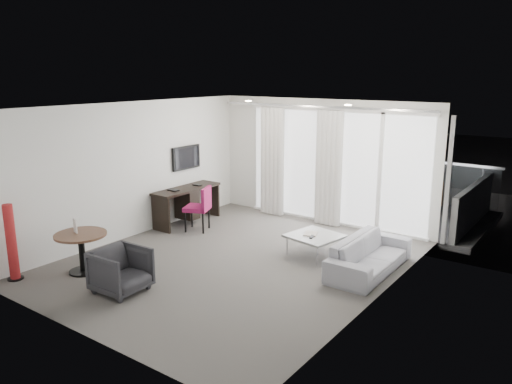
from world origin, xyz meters
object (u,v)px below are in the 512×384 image
Objects in this scene: tub_armchair at (121,271)px; coffee_table at (315,245)px; round_table at (82,253)px; red_lamp at (11,242)px; rattan_chair_a at (391,194)px; desk at (187,205)px; rattan_chair_b at (428,198)px; desk_chair at (197,209)px; sofa at (370,255)px.

tub_armchair reaches higher than coffee_table.
red_lamp is at bearing -128.11° from round_table.
desk is at bearing -154.02° from rattan_chair_a.
coffee_table is at bearing -102.63° from rattan_chair_b.
rattan_chair_b is at bearing 61.31° from red_lamp.
sofa is at bearing -22.18° from desk_chair.
desk is 3.48m from tub_armchair.
round_table is 1.10× the size of rattan_chair_b.
red_lamp is 7.99m from rattan_chair_a.
red_lamp is at bearing -136.44° from rattan_chair_a.
coffee_table is at bearing -19.58° from desk_chair.
red_lamp is 8.45m from rattan_chair_b.
desk is 4.24m from sofa.
rattan_chair_a is (1.51, 6.64, 0.03)m from tub_armchair.
red_lamp is 1.45× the size of coffee_table.
tub_armchair is 3.87m from sofa.
sofa is (3.70, 0.02, -0.18)m from desk_chair.
red_lamp is 1.85m from tub_armchair.
coffee_table is at bearing 48.07° from red_lamp.
round_table is 0.68× the size of red_lamp.
tub_armchair is at bearing -62.51° from desk.
rattan_chair_b is (3.43, 3.91, -0.08)m from desk_chair.
tub_armchair is at bearing -125.52° from rattan_chair_a.
desk is at bearing 130.57° from desk_chair.
rattan_chair_b reaches higher than sofa.
rattan_chair_b is at bearing 62.57° from round_table.
rattan_chair_a is at bearing 90.62° from coffee_table.
red_lamp reaches higher than tub_armchair.
rattan_chair_a reaches higher than tub_armchair.
rattan_chair_a reaches higher than round_table.
red_lamp is at bearing -91.49° from desk.
desk_chair is 1.26× the size of rattan_chair_a.
sofa is at bearing -3.32° from desk.
rattan_chair_b reaches higher than tub_armchair.
desk_chair is 3.55m from red_lamp.
round_table is 7.02m from rattan_chair_a.
desk is at bearing 99.94° from round_table.
sofa is at bearing -86.70° from rattan_chair_b.
desk reaches higher than rattan_chair_b.
rattan_chair_a is (-0.04, 3.68, 0.18)m from coffee_table.
rattan_chair_a is at bearing 68.25° from round_table.
desk_chair is 3.71m from sofa.
round_table reaches higher than sofa.
desk_chair is 0.48× the size of sofa.
rattan_chair_a is at bearing 16.32° from sofa.
desk is 1.35× the size of red_lamp.
rattan_chair_b reaches higher than rattan_chair_a.
desk is 2.26× the size of tub_armchair.
tub_armchair is (1.08, -2.82, -0.13)m from desk_chair.
sofa is at bearing 36.32° from round_table.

